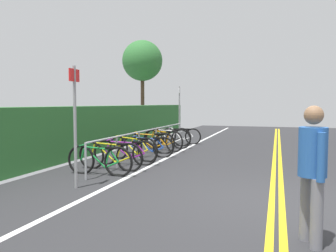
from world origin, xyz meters
TOP-DOWN VIEW (x-y plane):
  - ground_plane at (0.00, 0.00)m, footprint 38.53×10.75m
  - centre_line_yellow_inner at (0.00, -0.08)m, footprint 34.68×0.10m
  - centre_line_yellow_outer at (0.00, 0.08)m, footprint 34.68×0.10m
  - bike_lane_stripe_white at (0.00, 3.19)m, footprint 34.68×0.12m
  - bike_rack at (4.22, 3.94)m, footprint 7.54×0.05m
  - bicycle_0 at (1.02, 3.91)m, footprint 0.46×1.67m
  - bicycle_1 at (1.65, 3.96)m, footprint 0.46×1.80m
  - bicycle_2 at (2.42, 3.91)m, footprint 0.46×1.77m
  - bicycle_3 at (3.16, 4.01)m, footprint 0.63×1.76m
  - bicycle_4 at (3.83, 3.81)m, footprint 0.46×1.64m
  - bicycle_5 at (4.58, 4.08)m, footprint 0.52×1.79m
  - bicycle_6 at (5.37, 3.84)m, footprint 0.68×1.67m
  - bicycle_7 at (6.02, 3.86)m, footprint 0.46×1.73m
  - bicycle_8 at (6.77, 4.07)m, footprint 0.46×1.80m
  - bicycle_9 at (7.51, 3.79)m, footprint 0.46×1.73m
  - pedestrian at (-1.70, -0.38)m, footprint 0.46×0.32m
  - sign_post_near at (-0.21, 3.74)m, footprint 0.36×0.06m
  - sign_post_far at (8.73, 4.19)m, footprint 0.36×0.10m
  - hedge_backdrop at (5.72, 6.04)m, footprint 16.49×0.88m
  - tree_mid at (12.02, 7.28)m, footprint 2.24×2.24m

SIDE VIEW (x-z plane):
  - ground_plane at x=0.00m, z-range -0.05..0.00m
  - centre_line_yellow_inner at x=0.00m, z-range 0.00..0.00m
  - centre_line_yellow_outer at x=0.00m, z-range 0.00..0.00m
  - bike_lane_stripe_white at x=0.00m, z-range 0.00..0.00m
  - bicycle_4 at x=3.83m, z-range -0.02..0.67m
  - bicycle_9 at x=7.51m, z-range -0.02..0.67m
  - bicycle_2 at x=2.42m, z-range -0.02..0.69m
  - bicycle_0 at x=1.02m, z-range -0.02..0.71m
  - bicycle_5 at x=4.58m, z-range -0.02..0.71m
  - bicycle_3 at x=3.16m, z-range -0.02..0.72m
  - bicycle_8 at x=6.77m, z-range -0.02..0.73m
  - bicycle_1 at x=1.65m, z-range -0.02..0.73m
  - bicycle_7 at x=6.02m, z-range -0.02..0.74m
  - bicycle_6 at x=5.37m, z-range -0.02..0.75m
  - bike_rack at x=4.22m, z-range 0.21..1.03m
  - hedge_backdrop at x=5.72m, z-range 0.00..1.56m
  - pedestrian at x=-1.70m, z-range 0.12..1.75m
  - sign_post_near at x=-0.21m, z-range 0.23..2.61m
  - sign_post_far at x=8.73m, z-range 0.24..2.65m
  - tree_mid at x=12.02m, z-range 1.43..6.59m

